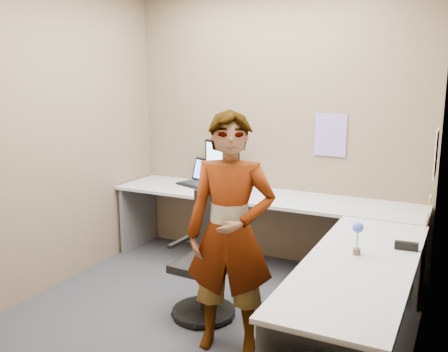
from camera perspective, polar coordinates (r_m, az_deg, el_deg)
The scene contains 20 objects.
ground at distance 4.16m, azimuth -1.04°, elevation -15.02°, with size 3.00×3.00×0.00m, color #2A2A2F.
wall_back at distance 4.93m, azimuth 5.91°, elevation 5.63°, with size 3.00×3.00×0.00m, color brown.
wall_right at distance 3.34m, azimuth 22.39°, elevation 1.82°, with size 2.70×2.70×0.00m, color brown.
wall_left at distance 4.63m, azimuth -17.89°, elevation 4.72°, with size 2.70×2.70×0.00m, color brown.
desk at distance 4.10m, azimuth 6.91°, elevation -6.59°, with size 2.98×2.58×0.73m.
paper_ream at distance 5.02m, azimuth -0.32°, elevation -1.06°, with size 0.27×0.20×0.05m, color red.
monitor at distance 4.98m, azimuth -0.24°, elevation 2.05°, with size 0.43×0.18×0.42m.
laptop at distance 5.17m, azimuth -2.76°, elevation -0.25°, with size 0.44×0.40×0.25m.
trackball_mouse at distance 4.77m, azimuth -1.87°, elevation -1.78°, with size 0.12×0.08×0.07m.
origami at distance 4.81m, azimuth 0.18°, elevation -1.60°, with size 0.10×0.10×0.06m, color white.
stapler at distance 3.52m, azimuth 20.13°, elevation -7.52°, with size 0.15×0.04×0.06m, color black.
flower at distance 3.30m, azimuth 15.03°, elevation -6.31°, with size 0.07×0.07×0.22m.
calendar_purple at distance 4.76m, azimuth 12.07°, elevation 4.61°, with size 0.30×0.01×0.40m, color #846BB7.
calendar_white at distance 4.24m, azimuth 23.08°, elevation 2.37°, with size 0.01×0.28×0.38m, color white.
sticky_note_a at distance 3.96m, azimuth 22.40°, elevation -2.65°, with size 0.01×0.07×0.07m, color #F2E059.
sticky_note_b at distance 4.04m, azimuth 22.31°, elevation -4.27°, with size 0.01×0.07×0.07m, color pink.
sticky_note_c at distance 3.93m, azimuth 22.15°, elevation -5.00°, with size 0.01×0.07×0.07m, color pink.
sticky_note_d at distance 4.11m, azimuth 22.53°, elevation -2.57°, with size 0.01×0.07×0.07m, color #F2E059.
office_chair at distance 3.95m, azimuth -1.92°, elevation -10.37°, with size 0.50×0.50×0.94m.
person at distance 3.34m, azimuth 0.73°, elevation -6.63°, with size 0.60×0.39×1.64m, color #999399.
Camera 1 is at (1.71, -3.29, 1.88)m, focal length 40.00 mm.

